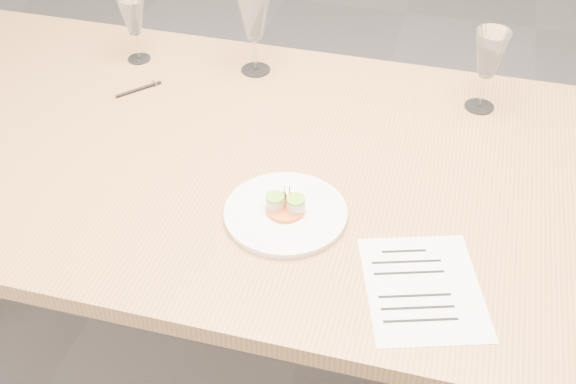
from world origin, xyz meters
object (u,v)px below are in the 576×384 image
(ballpoint_pen, at_px, (139,89))
(wine_glass_0, at_px, (133,18))
(dining_table, at_px, (299,186))
(dinner_plate, at_px, (286,213))
(recipe_sheet, at_px, (423,288))
(wine_glass_1, at_px, (254,17))
(wine_glass_2, at_px, (490,56))

(ballpoint_pen, xyz_separation_m, wine_glass_0, (-0.06, 0.15, 0.12))
(dining_table, height_order, dinner_plate, dinner_plate)
(recipe_sheet, distance_m, wine_glass_0, 1.07)
(dining_table, height_order, wine_glass_1, wine_glass_1)
(dining_table, relative_size, recipe_sheet, 7.49)
(dinner_plate, distance_m, recipe_sheet, 0.32)
(dinner_plate, bearing_deg, wine_glass_2, 55.06)
(ballpoint_pen, distance_m, wine_glass_1, 0.35)
(dinner_plate, height_order, wine_glass_0, wine_glass_0)
(ballpoint_pen, height_order, wine_glass_2, wine_glass_2)
(wine_glass_0, relative_size, wine_glass_2, 0.86)
(wine_glass_0, bearing_deg, wine_glass_2, 0.07)
(dining_table, relative_size, wine_glass_1, 10.80)
(wine_glass_2, bearing_deg, dinner_plate, -124.94)
(wine_glass_2, bearing_deg, dining_table, -138.52)
(dining_table, xyz_separation_m, ballpoint_pen, (-0.47, 0.19, 0.07))
(dining_table, distance_m, wine_glass_2, 0.55)
(ballpoint_pen, xyz_separation_m, wine_glass_1, (0.26, 0.17, 0.15))
(recipe_sheet, distance_m, ballpoint_pen, 0.93)
(wine_glass_1, bearing_deg, ballpoint_pen, -146.44)
(dinner_plate, distance_m, wine_glass_0, 0.76)
(dinner_plate, bearing_deg, ballpoint_pen, 143.14)
(ballpoint_pen, bearing_deg, dinner_plate, -85.48)
(recipe_sheet, distance_m, wine_glass_1, 0.86)
(recipe_sheet, bearing_deg, ballpoint_pen, 130.16)
(dining_table, height_order, wine_glass_2, wine_glass_2)
(dining_table, distance_m, dinner_plate, 0.20)
(wine_glass_1, relative_size, wine_glass_2, 1.07)
(dining_table, height_order, wine_glass_0, wine_glass_0)
(dining_table, bearing_deg, dinner_plate, -84.33)
(dinner_plate, xyz_separation_m, wine_glass_0, (-0.55, 0.51, 0.11))
(wine_glass_1, xyz_separation_m, wine_glass_2, (0.59, -0.03, -0.01))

